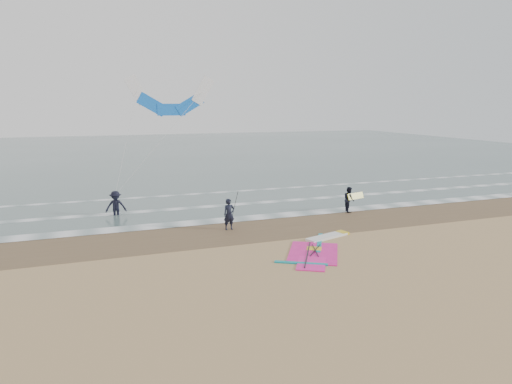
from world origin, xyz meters
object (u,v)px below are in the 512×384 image
object	(u,v)px
windsurf_rig	(318,248)
person_wading	(116,201)
person_standing	(229,214)
person_walking	(349,199)
surf_kite	(171,100)

from	to	relation	value
windsurf_rig	person_wading	size ratio (longest dim) A/B	2.80
windsurf_rig	person_standing	size ratio (longest dim) A/B	3.13
person_wading	windsurf_rig	bearing A→B (deg)	-45.43
windsurf_rig	person_standing	distance (m)	5.49
person_walking	surf_kite	world-z (taller)	surf_kite
person_standing	windsurf_rig	bearing A→B (deg)	-62.64
surf_kite	person_walking	bearing A→B (deg)	-34.03
windsurf_rig	person_walking	world-z (taller)	person_walking
person_standing	person_walking	size ratio (longest dim) A/B	1.06
person_wading	person_walking	bearing A→B (deg)	-11.71
person_walking	person_wading	bearing A→B (deg)	87.53
windsurf_rig	person_walking	distance (m)	7.98
person_standing	person_walking	bearing A→B (deg)	4.57
person_wading	surf_kite	xyz separation A→B (m)	(3.95, 2.74, 5.91)
person_walking	surf_kite	xyz separation A→B (m)	(-9.69, 6.54, 6.05)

